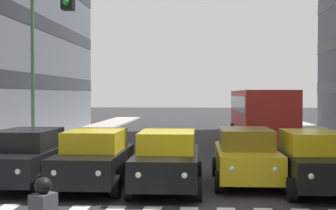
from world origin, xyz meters
TOP-DOWN VIEW (x-y plane):
  - car_1 at (-3.11, -3.67)m, footprint 2.02×4.44m
  - car_2 at (-1.25, -4.70)m, footprint 2.02×4.44m
  - car_3 at (1.15, -3.58)m, footprint 2.02×4.44m
  - car_4 at (3.35, -3.76)m, footprint 2.02×4.44m
  - car_5 at (5.49, -3.89)m, footprint 2.02×4.44m
  - bus_behind_traffic at (-3.11, -16.55)m, footprint 2.78×10.50m
  - street_lamp_right at (7.36, -10.85)m, footprint 2.44×0.28m

SIDE VIEW (x-z plane):
  - car_1 at x=-3.11m, z-range 0.03..1.75m
  - car_2 at x=-1.25m, z-range 0.03..1.75m
  - car_3 at x=1.15m, z-range 0.03..1.75m
  - car_4 at x=3.35m, z-range 0.03..1.75m
  - car_5 at x=5.49m, z-range 0.03..1.75m
  - bus_behind_traffic at x=-3.11m, z-range 0.36..3.36m
  - street_lamp_right at x=7.36m, z-range 0.91..8.63m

